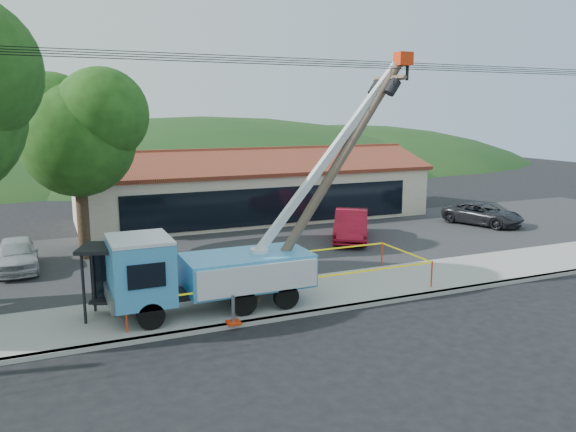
{
  "coord_description": "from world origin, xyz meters",
  "views": [
    {
      "loc": [
        -8.52,
        -14.53,
        6.94
      ],
      "look_at": [
        0.01,
        5.0,
        2.98
      ],
      "focal_mm": 35.0,
      "sensor_mm": 36.0,
      "label": 1
    }
  ],
  "objects_px": {
    "leaning_pole": "(337,166)",
    "car_dark": "(482,226)",
    "car_red": "(351,242)",
    "car_silver": "(18,272)",
    "bus_shelter": "(121,264)",
    "utility_truck": "(209,267)"
  },
  "relations": [
    {
      "from": "utility_truck",
      "to": "car_silver",
      "type": "bearing_deg",
      "value": 127.42
    },
    {
      "from": "car_silver",
      "to": "car_red",
      "type": "height_order",
      "value": "car_red"
    },
    {
      "from": "car_silver",
      "to": "car_red",
      "type": "relative_size",
      "value": 0.86
    },
    {
      "from": "bus_shelter",
      "to": "car_red",
      "type": "height_order",
      "value": "bus_shelter"
    },
    {
      "from": "leaning_pole",
      "to": "car_red",
      "type": "relative_size",
      "value": 1.8
    },
    {
      "from": "car_red",
      "to": "leaning_pole",
      "type": "bearing_deg",
      "value": -92.39
    },
    {
      "from": "car_red",
      "to": "car_dark",
      "type": "relative_size",
      "value": 1.03
    },
    {
      "from": "utility_truck",
      "to": "car_dark",
      "type": "relative_size",
      "value": 2.35
    },
    {
      "from": "car_silver",
      "to": "leaning_pole",
      "type": "bearing_deg",
      "value": -37.92
    },
    {
      "from": "car_dark",
      "to": "car_red",
      "type": "bearing_deg",
      "value": 161.66
    },
    {
      "from": "bus_shelter",
      "to": "car_silver",
      "type": "height_order",
      "value": "bus_shelter"
    },
    {
      "from": "bus_shelter",
      "to": "car_silver",
      "type": "relative_size",
      "value": 0.68
    },
    {
      "from": "car_red",
      "to": "car_dark",
      "type": "distance_m",
      "value": 9.53
    },
    {
      "from": "utility_truck",
      "to": "car_red",
      "type": "bearing_deg",
      "value": 37.12
    },
    {
      "from": "utility_truck",
      "to": "leaning_pole",
      "type": "relative_size",
      "value": 1.26
    },
    {
      "from": "leaning_pole",
      "to": "car_silver",
      "type": "xyz_separation_m",
      "value": [
        -11.26,
        8.34,
        -4.98
      ]
    },
    {
      "from": "car_dark",
      "to": "utility_truck",
      "type": "bearing_deg",
      "value": -178.59
    },
    {
      "from": "car_silver",
      "to": "bus_shelter",
      "type": "bearing_deg",
      "value": -66.69
    },
    {
      "from": "leaning_pole",
      "to": "car_dark",
      "type": "bearing_deg",
      "value": 28.88
    },
    {
      "from": "utility_truck",
      "to": "car_red",
      "type": "height_order",
      "value": "utility_truck"
    },
    {
      "from": "car_silver",
      "to": "car_dark",
      "type": "distance_m",
      "value": 25.88
    },
    {
      "from": "utility_truck",
      "to": "leaning_pole",
      "type": "height_order",
      "value": "utility_truck"
    }
  ]
}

